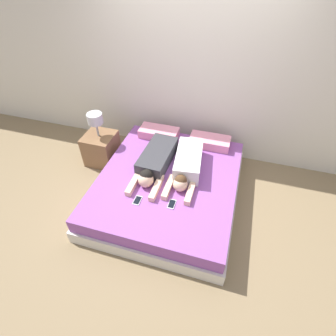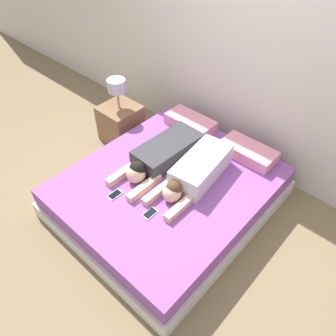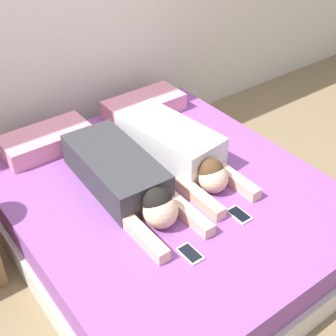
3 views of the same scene
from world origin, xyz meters
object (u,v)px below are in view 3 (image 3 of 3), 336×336
Objects in this scene: bed at (168,212)px; cell_phone_left at (190,254)px; person_left at (125,178)px; cell_phone_right at (239,215)px; pillow_head_right at (144,106)px; person_right at (177,148)px; pillow_head_left at (47,140)px.

bed is 0.57m from cell_phone_left.
cell_phone_right is (0.39, -0.55, -0.09)m from person_left.
bed is at bearing -115.48° from pillow_head_right.
person_right is 0.61m from cell_phone_right.
bed is at bearing 65.17° from cell_phone_left.
pillow_head_right is 1.26m from cell_phone_right.
bed is 0.93m from pillow_head_left.
pillow_head_right is 0.54× the size of person_left.
pillow_head_right reaches higher than cell_phone_right.
cell_phone_left is 1.00× the size of cell_phone_right.
pillow_head_left is 1.36m from cell_phone_right.
person_left is (0.17, -0.68, 0.04)m from pillow_head_left.
cell_phone_left is (-0.43, -0.66, -0.10)m from person_right.
pillow_head_right is at bearing 80.15° from cell_phone_right.
person_left is 0.42m from person_right.
person_left reaches higher than cell_phone_right.
pillow_head_left is 1.31m from cell_phone_left.
person_left is 7.62× the size of cell_phone_right.
cell_phone_left is (-0.61, -1.30, -0.06)m from pillow_head_right.
person_right is 7.25× the size of cell_phone_left.
cell_phone_right reaches higher than bed.
bed is at bearing -31.18° from person_left.
cell_phone_left reaches higher than bed.
pillow_head_right is 0.67m from person_right.
person_left reaches higher than pillow_head_right.
person_right reaches higher than pillow_head_left.
cell_phone_right is (0.56, -1.24, -0.06)m from pillow_head_left.
cell_phone_right is at bearing -65.66° from pillow_head_left.
bed is 14.48× the size of cell_phone_left.
person_left is at bearing 124.89° from cell_phone_right.
cell_phone_left is 0.40m from cell_phone_right.
person_right reaches higher than pillow_head_right.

